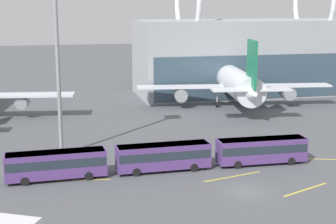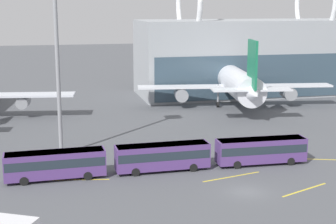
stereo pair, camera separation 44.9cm
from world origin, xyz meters
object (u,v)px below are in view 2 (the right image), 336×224
object	(u,v)px
shuttle_bus_1	(163,155)
shuttle_bus_2	(261,149)
shuttle_bus_0	(55,163)
floodlight_mast	(56,24)
airliner_at_gate_far	(234,81)

from	to	relation	value
shuttle_bus_1	shuttle_bus_2	world-z (taller)	same
shuttle_bus_0	floodlight_mast	bearing A→B (deg)	83.14
airliner_at_gate_far	shuttle_bus_0	world-z (taller)	airliner_at_gate_far
shuttle_bus_1	shuttle_bus_2	xyz separation A→B (m)	(12.72, -0.26, 0.00)
shuttle_bus_0	shuttle_bus_1	distance (m)	12.73
shuttle_bus_2	shuttle_bus_0	bearing A→B (deg)	-178.29
shuttle_bus_0	floodlight_mast	xyz separation A→B (m)	(0.96, 10.18, 15.46)
shuttle_bus_0	shuttle_bus_2	world-z (taller)	same
shuttle_bus_0	floodlight_mast	world-z (taller)	floodlight_mast
shuttle_bus_0	shuttle_bus_2	distance (m)	25.45
shuttle_bus_0	floodlight_mast	size ratio (longest dim) A/B	0.44
airliner_at_gate_far	floodlight_mast	size ratio (longest dim) A/B	1.48
airliner_at_gate_far	shuttle_bus_0	distance (m)	51.53
shuttle_bus_0	shuttle_bus_1	bearing A→B (deg)	-0.62
shuttle_bus_1	floodlight_mast	world-z (taller)	floodlight_mast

